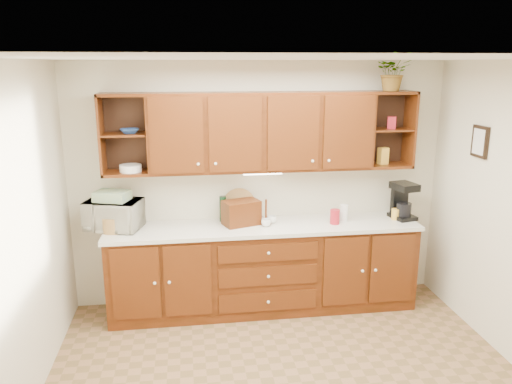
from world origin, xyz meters
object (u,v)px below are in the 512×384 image
object	(u,v)px
potted_plant	(394,72)
coffee_maker	(402,201)
microwave	(114,215)
bread_box	(241,213)

from	to	relation	value
potted_plant	coffee_maker	bearing A→B (deg)	-13.79
microwave	bread_box	bearing A→B (deg)	14.09
microwave	potted_plant	size ratio (longest dim) A/B	1.39
bread_box	coffee_maker	distance (m)	1.75
potted_plant	bread_box	bearing A→B (deg)	-178.89
bread_box	potted_plant	distance (m)	2.11
coffee_maker	potted_plant	distance (m)	1.37
microwave	potted_plant	world-z (taller)	potted_plant
potted_plant	microwave	bearing A→B (deg)	179.78
bread_box	coffee_maker	bearing A→B (deg)	-19.21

